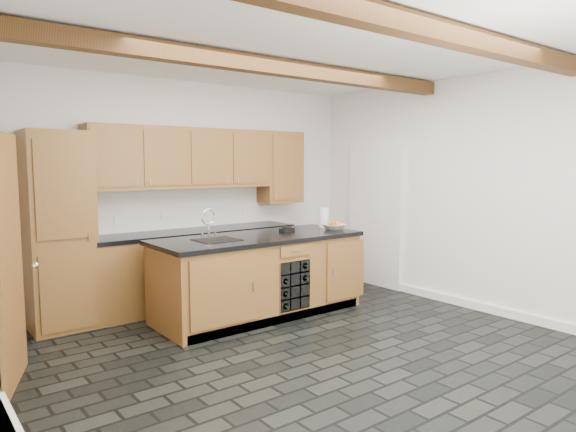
{
  "coord_description": "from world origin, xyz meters",
  "views": [
    {
      "loc": [
        -3.02,
        -3.55,
        1.77
      ],
      "look_at": [
        0.34,
        0.8,
        1.2
      ],
      "focal_mm": 32.0,
      "sensor_mm": 36.0,
      "label": 1
    }
  ],
  "objects_px": {
    "kitchen_scale": "(287,229)",
    "paper_towel": "(324,217)",
    "island": "(260,275)",
    "fruit_bowl": "(334,227)"
  },
  "relations": [
    {
      "from": "kitchen_scale",
      "to": "paper_towel",
      "type": "height_order",
      "value": "paper_towel"
    },
    {
      "from": "island",
      "to": "fruit_bowl",
      "type": "bearing_deg",
      "value": -5.78
    },
    {
      "from": "kitchen_scale",
      "to": "paper_towel",
      "type": "xyz_separation_m",
      "value": [
        0.63,
        0.03,
        0.1
      ]
    },
    {
      "from": "kitchen_scale",
      "to": "paper_towel",
      "type": "relative_size",
      "value": 0.73
    },
    {
      "from": "island",
      "to": "fruit_bowl",
      "type": "height_order",
      "value": "fruit_bowl"
    },
    {
      "from": "island",
      "to": "paper_towel",
      "type": "xyz_separation_m",
      "value": [
        1.11,
        0.15,
        0.59
      ]
    },
    {
      "from": "island",
      "to": "kitchen_scale",
      "type": "bearing_deg",
      "value": 13.36
    },
    {
      "from": "island",
      "to": "kitchen_scale",
      "type": "xyz_separation_m",
      "value": [
        0.48,
        0.11,
        0.49
      ]
    },
    {
      "from": "paper_towel",
      "to": "kitchen_scale",
      "type": "bearing_deg",
      "value": -177.06
    },
    {
      "from": "island",
      "to": "kitchen_scale",
      "type": "height_order",
      "value": "kitchen_scale"
    }
  ]
}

